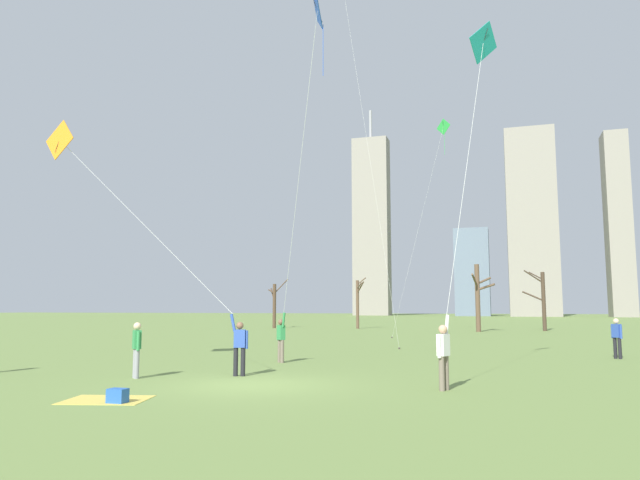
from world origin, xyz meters
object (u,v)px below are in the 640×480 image
kite_flyer_foreground_right_blue (287,283)px  bare_tree_leftmost (542,299)px  bare_tree_rightmost (274,304)px  bystander_strolling_midfield (137,347)px  kite_flyer_far_back_teal (454,269)px  kite_flyer_midfield_center_orange (186,284)px  bare_tree_right_of_center (478,295)px  bare_tree_left_of_center (358,302)px  bystander_watching_nearby (617,336)px  picnic_spot (113,397)px  distant_kite_drifting_left_green (440,143)px

kite_flyer_foreground_right_blue → bare_tree_leftmost: bearing=73.3°
bare_tree_rightmost → bare_tree_leftmost: bare_tree_leftmost is taller
bystander_strolling_midfield → bare_tree_rightmost: bare_tree_rightmost is taller
kite_flyer_far_back_teal → kite_flyer_foreground_right_blue: bearing=145.9°
bystander_strolling_midfield → kite_flyer_midfield_center_orange: bearing=61.3°
kite_flyer_foreground_right_blue → bare_tree_right_of_center: size_ratio=2.12×
bare_tree_rightmost → bare_tree_left_of_center: bearing=5.8°
bare_tree_right_of_center → kite_flyer_foreground_right_blue: bearing=-99.6°
bystander_watching_nearby → kite_flyer_far_back_teal: bearing=-117.7°
kite_flyer_midfield_center_orange → bare_tree_leftmost: 42.08m
bystander_watching_nearby → bare_tree_left_of_center: bearing=120.8°
kite_flyer_midfield_center_orange → picnic_spot: 6.07m
kite_flyer_foreground_right_blue → bare_tree_rightmost: (-14.81, 35.91, -0.49)m
picnic_spot → bare_tree_right_of_center: 42.13m
bare_tree_rightmost → bare_tree_left_of_center: size_ratio=1.00×
kite_flyer_far_back_teal → bare_tree_rightmost: 45.46m
kite_flyer_midfield_center_orange → bare_tree_left_of_center: size_ratio=1.72×
bare_tree_left_of_center → distant_kite_drifting_left_green: bearing=-59.9°
kite_flyer_midfield_center_orange → kite_flyer_foreground_right_blue: (1.99, 3.80, 0.14)m
distant_kite_drifting_left_green → bare_tree_rightmost: bearing=138.5°
kite_flyer_far_back_teal → bare_tree_left_of_center: 42.99m
kite_flyer_foreground_right_blue → kite_flyer_midfield_center_orange: bearing=-117.6°
bare_tree_left_of_center → bystander_strolling_midfield: bearing=-85.2°
kite_flyer_midfield_center_orange → bare_tree_leftmost: kite_flyer_midfield_center_orange is taller
kite_flyer_midfield_center_orange → kite_flyer_foreground_right_blue: kite_flyer_foreground_right_blue is taller
kite_flyer_midfield_center_orange → picnic_spot: bearing=-75.8°
kite_flyer_far_back_teal → bystander_strolling_midfield: size_ratio=6.93×
bystander_watching_nearby → distant_kite_drifting_left_green: bearing=121.7°
bystander_strolling_midfield → distant_kite_drifting_left_green: size_ratio=0.11×
bystander_watching_nearby → distant_kite_drifting_left_green: 19.83m
kite_flyer_far_back_teal → bare_tree_right_of_center: size_ratio=1.93×
bystander_strolling_midfield → bare_tree_left_of_center: bare_tree_left_of_center is taller
kite_flyer_foreground_right_blue → bare_tree_left_of_center: size_ratio=2.44×
kite_flyer_far_back_teal → bystander_watching_nearby: kite_flyer_far_back_teal is taller
bystander_strolling_midfield → bare_tree_left_of_center: (-3.51, 41.98, 1.73)m
bystander_watching_nearby → bare_tree_rightmost: bearing=132.0°
bystander_strolling_midfield → distant_kite_drifting_left_green: bearing=75.2°
picnic_spot → bare_tree_right_of_center: size_ratio=0.36×
bystander_strolling_midfield → bare_tree_rightmost: size_ratio=0.32×
bystander_watching_nearby → distant_kite_drifting_left_green: size_ratio=0.11×
kite_flyer_foreground_right_blue → bare_tree_right_of_center: bearing=80.4°
kite_flyer_far_back_teal → distant_kite_drifting_left_green: bearing=96.2°
bystander_watching_nearby → bare_tree_right_of_center: size_ratio=0.28×
bystander_strolling_midfield → bare_tree_leftmost: size_ratio=0.30×
kite_flyer_foreground_right_blue → bare_tree_leftmost: kite_flyer_foreground_right_blue is taller
kite_flyer_far_back_teal → bare_tree_leftmost: (4.54, 40.57, -0.26)m
kite_flyer_far_back_teal → bystander_watching_nearby: size_ratio=6.93×
bystander_strolling_midfield → bare_tree_rightmost: bearing=106.4°
kite_flyer_midfield_center_orange → bare_tree_leftmost: bearing=72.2°
bystander_strolling_midfield → bare_tree_right_of_center: bearing=77.7°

